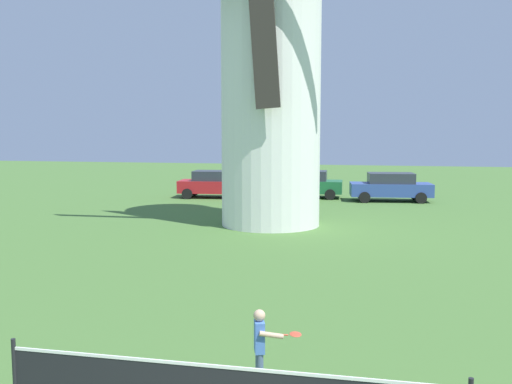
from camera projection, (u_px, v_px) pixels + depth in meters
windmill at (271, 63)px, 22.61m from camera, size 10.18×4.72×14.82m
player_far at (261, 343)px, 8.54m from camera, size 0.78×0.39×1.20m
parked_car_red at (213, 184)px, 32.61m from camera, size 3.97×2.15×1.56m
parked_car_green at (307, 184)px, 32.62m from camera, size 4.13×2.02×1.56m
parked_car_blue at (391, 187)px, 30.94m from camera, size 4.53×2.28×1.56m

